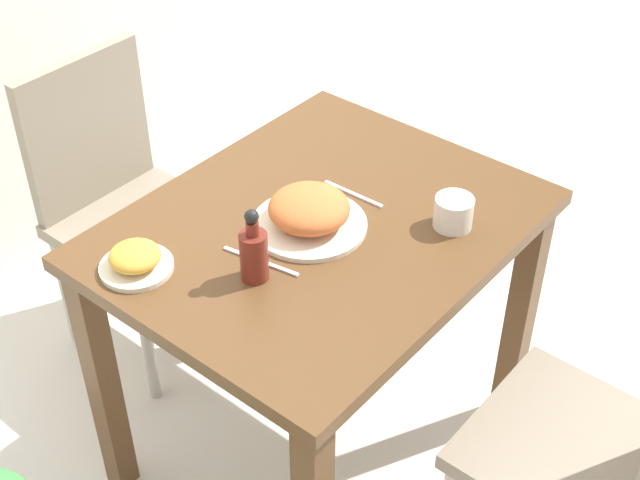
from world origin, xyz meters
name	(u,v)px	position (x,y,z in m)	size (l,w,h in m)	color
ground_plane	(320,443)	(0.00, 0.00, 0.00)	(16.00, 16.00, 0.00)	beige
dining_table	(320,267)	(0.00, 0.00, 0.63)	(0.94, 0.76, 0.76)	brown
chair_near	(614,448)	(0.06, -0.73, 0.50)	(0.42, 0.42, 0.88)	gray
chair_far	(121,195)	(0.01, 0.74, 0.50)	(0.42, 0.42, 0.88)	gray
food_plate	(309,212)	(-0.03, 0.01, 0.80)	(0.26, 0.26, 0.09)	beige
side_plate	(135,260)	(-0.37, 0.19, 0.79)	(0.15, 0.15, 0.06)	beige
drink_cup	(453,212)	(0.18, -0.23, 0.80)	(0.09, 0.09, 0.07)	silver
sauce_bottle	(254,253)	(-0.23, -0.02, 0.83)	(0.06, 0.06, 0.17)	maroon
fork_utensil	(261,261)	(-0.19, 0.01, 0.77)	(0.04, 0.18, 0.00)	silver
spoon_utensil	(353,194)	(0.13, 0.01, 0.77)	(0.01, 0.16, 0.00)	silver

